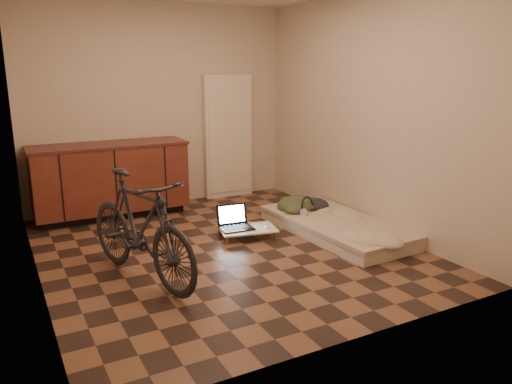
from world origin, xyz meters
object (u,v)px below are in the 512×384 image
futon (337,226)px  laptop (235,223)px  bicycle (140,222)px  lap_desk (248,229)px

futon → laptop: laptop is taller
laptop → futon: bearing=-17.5°
bicycle → futon: (2.25, 0.21, -0.44)m
bicycle → laptop: size_ratio=4.37×
futon → laptop: (-1.05, 0.44, 0.07)m
futon → lap_desk: (-0.93, 0.36, 0.01)m
futon → lap_desk: size_ratio=2.78×
bicycle → lap_desk: size_ratio=2.41×
futon → lap_desk: bearing=156.6°
bicycle → laptop: (1.21, 0.64, -0.37)m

